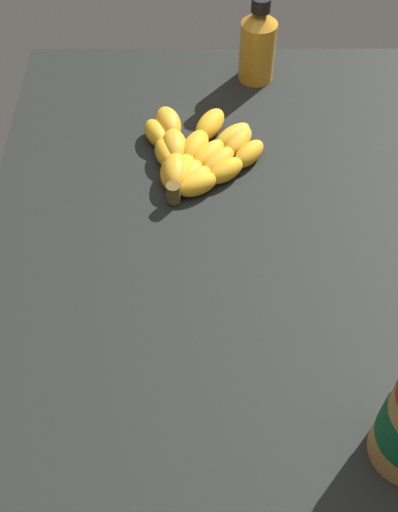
% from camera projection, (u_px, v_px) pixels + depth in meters
% --- Properties ---
extents(ground_plane, '(0.95, 0.68, 0.05)m').
position_uv_depth(ground_plane, '(233.00, 272.00, 0.84)').
color(ground_plane, black).
extents(banana_bunch, '(0.19, 0.20, 0.04)m').
position_uv_depth(banana_bunch, '(195.00, 154.00, 0.92)').
color(banana_bunch, gold).
rests_on(banana_bunch, ground_plane).
extents(honey_bottle, '(0.06, 0.06, 0.14)m').
position_uv_depth(honey_bottle, '(258.00, 44.00, 1.01)').
color(honey_bottle, orange).
rests_on(honey_bottle, ground_plane).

